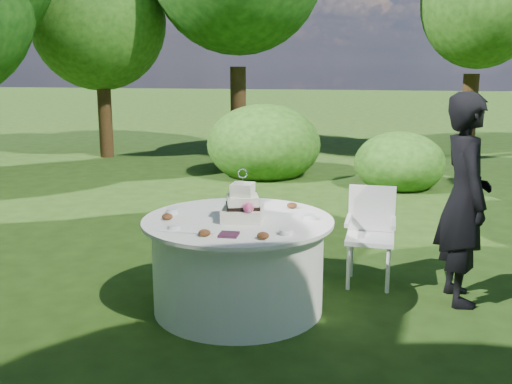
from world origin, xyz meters
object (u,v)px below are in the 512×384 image
at_px(napkins, 229,235).
at_px(guest, 464,199).
at_px(cake, 243,207).
at_px(chair, 371,228).
at_px(table, 238,263).

xyz_separation_m(napkins, guest, (1.80, 0.99, 0.11)).
relative_size(guest, cake, 4.18).
height_order(cake, chair, cake).
distance_m(cake, chair, 1.39).
distance_m(guest, table, 1.97).
relative_size(table, chair, 1.74).
relative_size(napkins, chair, 0.16).
bearing_deg(cake, guest, 16.90).
xyz_separation_m(table, cake, (0.05, -0.03, 0.50)).
distance_m(napkins, chair, 1.69).
height_order(napkins, cake, cake).
relative_size(cake, chair, 0.48).
bearing_deg(guest, cake, 98.54).
xyz_separation_m(table, chair, (1.08, 0.82, 0.13)).
height_order(guest, table, guest).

